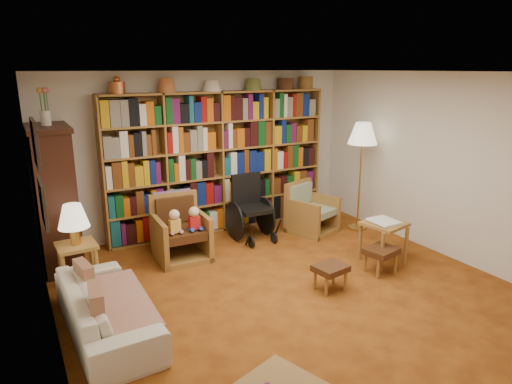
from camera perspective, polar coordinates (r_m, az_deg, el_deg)
floor at (r=5.55m, az=3.91°, el=-12.04°), size 5.00×5.00×0.00m
ceiling at (r=4.93m, az=4.45°, el=14.73°), size 5.00×5.00×0.00m
wall_back at (r=7.28m, az=-6.54°, el=4.95°), size 5.00×0.00×5.00m
wall_front at (r=3.40m, az=27.84°, el=-8.99°), size 5.00×0.00×5.00m
wall_left at (r=4.34m, az=-24.90°, el=-3.53°), size 0.00×5.00×5.00m
wall_right at (r=6.76m, az=22.35°, el=3.09°), size 0.00×5.00×5.00m
bookshelf at (r=7.21m, az=-4.53°, el=4.27°), size 3.60×0.30×2.42m
curio_cabinet at (r=6.36m, az=-23.81°, el=-0.53°), size 0.50×0.95×2.40m
framed_pictures at (r=4.54m, az=-25.45°, el=2.11°), size 0.03×0.52×0.97m
sofa at (r=4.86m, az=-18.22°, el=-13.65°), size 1.79×0.76×0.52m
sofa_throw at (r=4.84m, az=-17.67°, el=-13.11°), size 0.72×1.33×0.04m
cushion_left at (r=5.07m, az=-20.63°, el=-10.18°), size 0.17×0.36×0.35m
cushion_right at (r=4.44m, az=-19.24°, el=-13.77°), size 0.16×0.40×0.39m
side_table_lamp at (r=5.75m, az=-21.43°, el=-7.36°), size 0.45×0.45×0.57m
table_lamp at (r=5.60m, az=-21.89°, el=-2.97°), size 0.35×0.35×0.48m
armchair_leather at (r=6.40m, az=-9.60°, el=-4.89°), size 0.71×0.76×0.88m
armchair_sage at (r=7.36m, az=6.67°, el=-2.56°), size 0.85×0.85×0.79m
wheelchair at (r=6.97m, az=-0.71°, el=-2.19°), size 0.57×0.79×0.99m
floor_lamp at (r=7.32m, az=13.18°, el=6.61°), size 0.46×0.46×1.73m
side_table_papers at (r=6.32m, az=15.69°, el=-4.47°), size 0.59×0.59×0.59m
footstool_a at (r=5.49m, az=9.30°, el=-9.58°), size 0.41×0.37×0.31m
footstool_b at (r=6.06m, az=15.37°, el=-7.32°), size 0.46×0.41×0.33m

